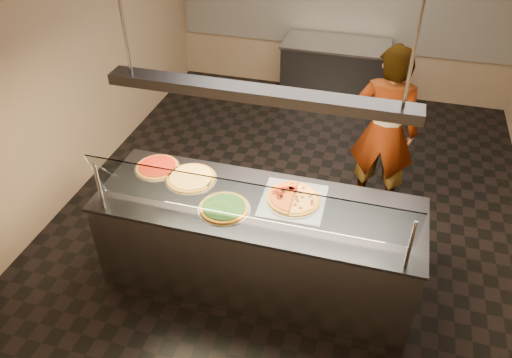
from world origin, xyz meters
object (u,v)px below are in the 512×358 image
(perforated_tray, at_px, (293,200))
(worker, at_px, (385,131))
(prep_table, at_px, (334,74))
(pizza_spatula, at_px, (200,176))
(serving_counter, at_px, (258,243))
(heat_lamp_housing, at_px, (258,94))
(pizza_spinach, at_px, (224,207))
(pizza_cheese, at_px, (191,178))
(pizza_tomato, at_px, (157,167))
(half_pizza_sausage, at_px, (306,200))
(half_pizza_pepperoni, at_px, (281,195))
(sneeze_guard, at_px, (246,201))

(perforated_tray, bearing_deg, worker, 64.16)
(prep_table, bearing_deg, pizza_spatula, -101.35)
(perforated_tray, height_order, worker, worker)
(serving_counter, distance_m, heat_lamp_housing, 1.48)
(heat_lamp_housing, bearing_deg, prep_table, 88.24)
(serving_counter, bearing_deg, pizza_spinach, -149.99)
(serving_counter, distance_m, perforated_tray, 0.56)
(serving_counter, xyz_separation_m, pizza_spatula, (-0.59, 0.20, 0.49))
(perforated_tray, xyz_separation_m, pizza_cheese, (-0.94, 0.05, 0.01))
(pizza_spinach, xyz_separation_m, pizza_tomato, (-0.78, 0.38, -0.00))
(serving_counter, height_order, pizza_tomato, pizza_tomato)
(pizza_cheese, bearing_deg, serving_counter, -14.16)
(half_pizza_sausage, bearing_deg, worker, 67.91)
(pizza_cheese, height_order, worker, worker)
(pizza_spatula, bearing_deg, pizza_spinach, -45.04)
(pizza_spinach, height_order, heat_lamp_housing, heat_lamp_housing)
(half_pizza_pepperoni, bearing_deg, perforated_tray, -0.82)
(serving_counter, relative_size, prep_table, 1.85)
(sneeze_guard, relative_size, pizza_spatula, 10.82)
(prep_table, height_order, heat_lamp_housing, heat_lamp_housing)
(pizza_spinach, bearing_deg, pizza_tomato, 153.77)
(serving_counter, xyz_separation_m, pizza_cheese, (-0.67, 0.17, 0.48))
(half_pizza_pepperoni, distance_m, half_pizza_sausage, 0.21)
(serving_counter, distance_m, pizza_cheese, 0.84)
(perforated_tray, relative_size, worker, 0.29)
(serving_counter, bearing_deg, pizza_cheese, 165.84)
(heat_lamp_housing, bearing_deg, pizza_spinach, -149.99)
(pizza_tomato, bearing_deg, heat_lamp_housing, -13.05)
(sneeze_guard, xyz_separation_m, half_pizza_sausage, (0.38, 0.46, -0.27))
(worker, bearing_deg, perforated_tray, 68.99)
(sneeze_guard, relative_size, worker, 1.36)
(serving_counter, xyz_separation_m, prep_table, (0.11, 3.71, 0.00))
(perforated_tray, distance_m, pizza_spatula, 0.87)
(pizza_cheese, xyz_separation_m, pizza_tomato, (-0.36, 0.07, -0.00))
(perforated_tray, xyz_separation_m, worker, (0.66, 1.36, -0.01))
(pizza_cheese, bearing_deg, pizza_tomato, 169.02)
(sneeze_guard, relative_size, half_pizza_sausage, 5.67)
(pizza_spinach, bearing_deg, prep_table, 84.60)
(serving_counter, xyz_separation_m, sneeze_guard, (0.00, -0.34, 0.76))
(sneeze_guard, distance_m, half_pizza_sausage, 0.66)
(pizza_cheese, height_order, pizza_tomato, same)
(half_pizza_pepperoni, height_order, pizza_cheese, half_pizza_pepperoni)
(pizza_spinach, bearing_deg, sneeze_guard, -38.35)
(serving_counter, relative_size, half_pizza_sausage, 6.21)
(perforated_tray, height_order, half_pizza_pepperoni, half_pizza_pepperoni)
(serving_counter, height_order, prep_table, same)
(sneeze_guard, relative_size, pizza_tomato, 6.12)
(serving_counter, relative_size, half_pizza_pepperoni, 6.21)
(worker, relative_size, heat_lamp_housing, 0.81)
(pizza_spatula, bearing_deg, pizza_tomato, 174.51)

